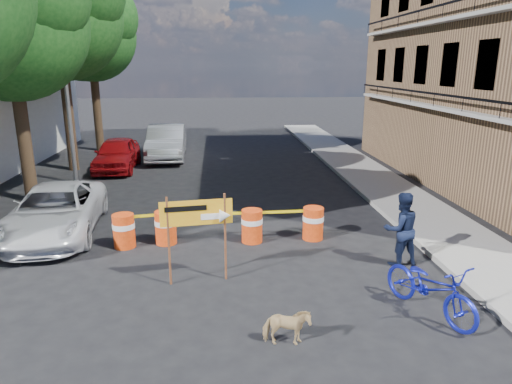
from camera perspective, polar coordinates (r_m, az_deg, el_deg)
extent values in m
plane|color=black|center=(10.25, -3.25, -11.37)|extent=(120.00, 120.00, 0.00)
cube|color=gray|center=(17.06, 17.39, -0.68)|extent=(2.40, 40.00, 0.15)
cylinder|color=#332316|center=(17.57, -27.05, 6.49)|extent=(0.44, 0.44, 4.76)
sphere|color=#144715|center=(17.48, -28.55, 18.09)|extent=(5.00, 5.00, 5.00)
cylinder|color=#332316|center=(22.23, -22.42, 9.30)|extent=(0.44, 0.44, 5.32)
sphere|color=#144715|center=(22.23, -23.54, 19.55)|extent=(5.40, 5.40, 5.40)
sphere|color=#144715|center=(23.07, -24.78, 17.32)|extent=(3.78, 3.78, 3.78)
cylinder|color=#332316|center=(27.04, -19.28, 10.10)|extent=(0.44, 0.44, 4.93)
sphere|color=#144715|center=(27.00, -20.01, 17.91)|extent=(4.80, 4.80, 4.80)
sphere|color=#144715|center=(26.40, -18.61, 20.02)|extent=(3.60, 3.60, 3.60)
sphere|color=#144715|center=(27.73, -21.05, 16.27)|extent=(3.36, 3.36, 3.36)
cylinder|color=gray|center=(19.52, -22.70, 12.53)|extent=(0.16, 0.16, 8.00)
cylinder|color=red|center=(12.48, -16.18, -4.69)|extent=(0.56, 0.56, 0.90)
cylinder|color=white|center=(12.43, -16.23, -4.04)|extent=(0.58, 0.58, 0.14)
cylinder|color=red|center=(12.47, -11.21, -4.37)|extent=(0.56, 0.56, 0.90)
cylinder|color=white|center=(12.42, -11.25, -3.72)|extent=(0.58, 0.58, 0.14)
cylinder|color=red|center=(12.34, -0.51, -4.27)|extent=(0.56, 0.56, 0.90)
cylinder|color=white|center=(12.29, -0.51, -3.61)|extent=(0.58, 0.58, 0.14)
cylinder|color=red|center=(12.64, 7.14, -3.91)|extent=(0.56, 0.56, 0.90)
cylinder|color=white|center=(12.59, 7.17, -3.26)|extent=(0.58, 0.58, 0.14)
cylinder|color=#592D19|center=(9.97, -10.86, -6.12)|extent=(0.05, 0.05, 2.00)
cylinder|color=#592D19|center=(10.06, -3.87, -5.68)|extent=(0.05, 0.05, 2.00)
cube|color=orange|center=(9.79, -7.47, -2.59)|extent=(1.54, 0.23, 0.55)
cube|color=white|center=(9.83, -5.63, -3.07)|extent=(0.44, 0.07, 0.13)
cone|color=white|center=(9.87, -3.90, -2.96)|extent=(0.28, 0.32, 0.29)
cube|color=black|center=(9.73, -8.78, -2.08)|extent=(0.88, 0.12, 0.11)
imported|color=black|center=(11.35, 17.67, -4.43)|extent=(0.95, 0.79, 1.80)
imported|color=#161EB5|center=(9.25, 21.27, -8.19)|extent=(1.15, 1.34, 2.16)
imported|color=tan|center=(8.09, 3.85, -16.51)|extent=(0.84, 0.44, 0.69)
imported|color=silver|center=(14.01, -23.80, -2.21)|extent=(2.68, 5.07, 1.36)
imported|color=maroon|center=(21.83, -16.99, 4.58)|extent=(1.82, 4.34, 1.47)
imported|color=#A8AAAF|center=(23.90, -11.11, 6.15)|extent=(1.98, 5.21, 1.70)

